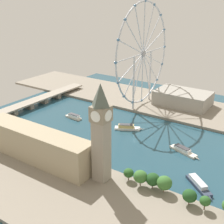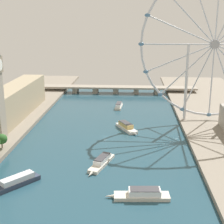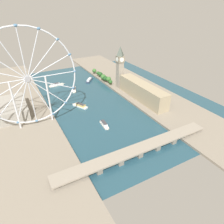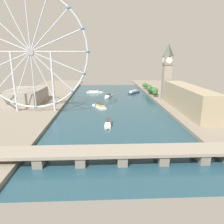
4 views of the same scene
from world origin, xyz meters
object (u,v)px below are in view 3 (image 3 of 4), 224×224
at_px(riverside_hall, 11,109).
at_px(tour_boat_1, 56,85).
at_px(river_bridge, 137,150).
at_px(tour_boat_0, 80,106).
at_px(parliament_block, 142,91).
at_px(ferris_wheel, 28,79).
at_px(tour_boat_2, 104,124).
at_px(clock_tower, 120,67).
at_px(tour_boat_3, 74,89).
at_px(tour_boat_4, 89,80).

height_order(riverside_hall, tour_boat_1, riverside_hall).
height_order(river_bridge, tour_boat_0, river_bridge).
distance_m(parliament_block, river_bridge, 140.14).
bearing_deg(ferris_wheel, riverside_hall, -59.10).
distance_m(tour_boat_1, tour_boat_2, 178.89).
bearing_deg(river_bridge, tour_boat_1, -83.78).
bearing_deg(ferris_wheel, clock_tower, -160.95).
distance_m(ferris_wheel, tour_boat_1, 159.75).
bearing_deg(tour_boat_3, riverside_hall, 130.98).
height_order(river_bridge, tour_boat_3, river_bridge).
xyz_separation_m(parliament_block, tour_boat_3, (88.36, -99.27, -14.89)).
height_order(ferris_wheel, tour_boat_3, ferris_wheel).
distance_m(ferris_wheel, river_bridge, 159.00).
distance_m(ferris_wheel, riverside_hall, 77.29).
height_order(river_bridge, tour_boat_1, river_bridge).
bearing_deg(clock_tower, tour_boat_4, -61.05).
height_order(riverside_hall, tour_boat_0, riverside_hall).
distance_m(tour_boat_0, tour_boat_1, 109.39).
bearing_deg(river_bridge, clock_tower, -114.47).
xyz_separation_m(riverside_hall, river_bridge, (-116.09, 161.89, -5.98)).
relative_size(ferris_wheel, tour_boat_2, 5.06).
bearing_deg(parliament_block, river_bridge, 51.92).
distance_m(river_bridge, tour_boat_3, 209.30).
bearing_deg(tour_boat_0, river_bridge, 158.69).
bearing_deg(river_bridge, riverside_hall, -54.36).
distance_m(parliament_block, tour_boat_3, 133.73).
xyz_separation_m(parliament_block, river_bridge, (86.16, 109.97, -10.99)).
distance_m(parliament_block, ferris_wheel, 182.41).
distance_m(riverside_hall, tour_boat_3, 123.74).
xyz_separation_m(tour_boat_1, tour_boat_3, (-24.85, 38.81, -0.07)).
height_order(clock_tower, ferris_wheel, ferris_wheel).
distance_m(tour_boat_1, tour_boat_3, 46.08).
height_order(riverside_hall, river_bridge, riverside_hall).
distance_m(tour_boat_3, tour_boat_4, 54.73).
height_order(clock_tower, river_bridge, clock_tower).
distance_m(ferris_wheel, tour_boat_0, 100.45).
bearing_deg(tour_boat_4, ferris_wheel, 173.30).
relative_size(clock_tower, river_bridge, 0.39).
distance_m(clock_tower, tour_boat_0, 110.05).
xyz_separation_m(ferris_wheel, tour_boat_1, (-61.76, -131.73, -65.97)).
distance_m(clock_tower, river_bridge, 195.25).
relative_size(river_bridge, tour_boat_2, 7.80).
xyz_separation_m(clock_tower, tour_boat_4, (36.31, -65.64, -41.29)).
xyz_separation_m(riverside_hall, tour_boat_4, (-159.14, -78.13, -9.63)).
xyz_separation_m(tour_boat_0, tour_boat_1, (10.66, -108.87, -0.21)).
relative_size(riverside_hall, tour_boat_1, 2.00).
xyz_separation_m(river_bridge, tour_boat_3, (2.20, -209.25, -3.90)).
bearing_deg(tour_boat_0, tour_boat_1, -22.44).
distance_m(clock_tower, riverside_hall, 198.39).
xyz_separation_m(parliament_block, tour_boat_1, (113.22, -138.08, -14.82)).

